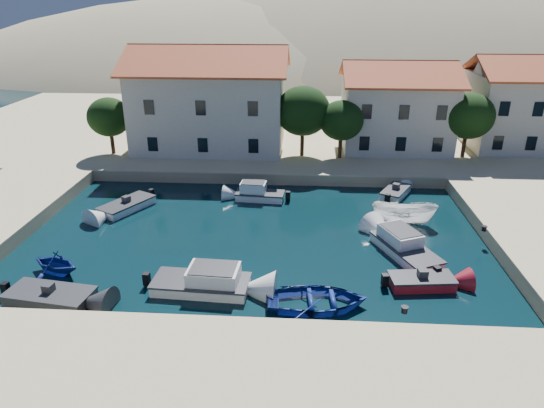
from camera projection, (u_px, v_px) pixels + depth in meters
The scene contains 18 objects.
ground at pixel (234, 334), 22.91m from camera, with size 400.00×400.00×0.00m, color black.
quay_north at pixel (294, 128), 57.52m from camera, with size 80.00×36.00×1.00m, color beige.
hills at pixel (361, 137), 144.41m from camera, with size 254.00×176.00×99.00m.
building_left at pixel (210, 97), 46.68m from camera, with size 14.70×9.45×9.70m.
building_mid at pixel (396, 104), 46.81m from camera, with size 10.50×8.40×8.30m.
building_right at pixel (520, 101), 46.93m from camera, with size 9.45×8.40×8.80m.
trees at pixel (319, 115), 44.15m from camera, with size 37.30×5.30×6.45m.
bollards at pixel (295, 272), 25.85m from camera, with size 29.36×9.56×0.30m.
motorboat_grey_sw at pixel (50, 297), 25.26m from camera, with size 4.71×2.59×1.25m.
cabin_cruiser_south at pixel (201, 282), 26.22m from camera, with size 5.35×2.52×1.60m.
rowboat_south at pixel (317, 307), 24.93m from camera, with size 3.71×5.20×1.08m, color navy.
motorboat_red_se at pixel (421, 282), 26.59m from camera, with size 3.64×1.93×1.25m.
cabin_cruiser_east at pixel (406, 248), 29.82m from camera, with size 3.99×5.57×1.60m.
boat_east at pixel (403, 223), 34.23m from camera, with size 1.68×4.47×1.73m, color white.
motorboat_white_ne at pixel (395, 192), 38.87m from camera, with size 2.94×3.67×1.25m.
rowboat_west at pixel (57, 272), 28.06m from camera, with size 2.60×3.02×1.59m, color navy.
motorboat_white_west at pixel (127, 206), 36.39m from camera, with size 3.76×4.68×1.25m.
cabin_cruiser_north at pixel (260, 194), 38.10m from camera, with size 3.91×1.91×1.60m.
Camera 1 is at (3.00, -18.54, 14.60)m, focal length 32.00 mm.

